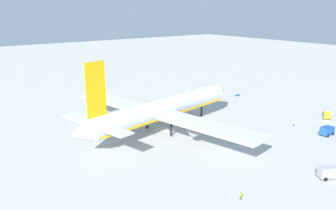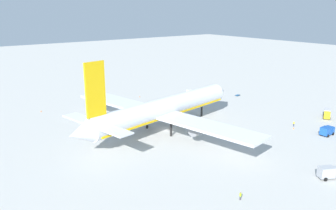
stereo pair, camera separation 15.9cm
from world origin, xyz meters
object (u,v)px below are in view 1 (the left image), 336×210
(service_truck_2, at_px, (330,172))
(traffic_cone_1, at_px, (294,128))
(airliner, at_px, (162,109))
(service_truck_0, at_px, (327,131))
(traffic_cone_2, at_px, (41,111))
(service_truck_1, at_px, (327,113))
(traffic_cone_0, at_px, (140,97))
(ground_worker_0, at_px, (294,124))
(baggage_cart_1, at_px, (237,95))
(ground_worker_1, at_px, (241,196))
(baggage_cart_0, at_px, (189,91))

(service_truck_2, height_order, traffic_cone_1, service_truck_2)
(airliner, bearing_deg, service_truck_0, -41.20)
(traffic_cone_2, bearing_deg, traffic_cone_1, -48.79)
(service_truck_0, xyz_separation_m, service_truck_1, (17.16, 9.67, 0.08))
(service_truck_0, height_order, traffic_cone_1, service_truck_0)
(traffic_cone_0, distance_m, traffic_cone_1, 67.72)
(ground_worker_0, distance_m, traffic_cone_2, 91.47)
(baggage_cart_1, xyz_separation_m, ground_worker_1, (-65.38, -60.43, 0.62))
(service_truck_0, relative_size, ground_worker_0, 2.74)
(service_truck_0, relative_size, ground_worker_1, 2.79)
(airliner, distance_m, service_truck_2, 51.12)
(ground_worker_0, height_order, traffic_cone_0, ground_worker_0)
(service_truck_0, distance_m, ground_worker_1, 50.78)
(baggage_cart_0, bearing_deg, baggage_cart_1, -52.13)
(ground_worker_1, bearing_deg, baggage_cart_0, 56.42)
(traffic_cone_2, bearing_deg, baggage_cart_0, -8.59)
(ground_worker_1, height_order, traffic_cone_0, ground_worker_1)
(service_truck_2, bearing_deg, traffic_cone_1, 47.20)
(airliner, xyz_separation_m, service_truck_1, (55.70, -24.06, -5.55))
(baggage_cart_1, bearing_deg, airliner, -162.48)
(airliner, height_order, service_truck_1, airliner)
(baggage_cart_0, bearing_deg, traffic_cone_0, 164.12)
(airliner, relative_size, service_truck_1, 10.66)
(baggage_cart_0, xyz_separation_m, traffic_cone_2, (-64.89, 9.80, -0.51))
(service_truck_1, relative_size, ground_worker_1, 3.89)
(baggage_cart_1, height_order, traffic_cone_1, traffic_cone_1)
(ground_worker_0, height_order, traffic_cone_1, ground_worker_0)
(ground_worker_0, distance_m, ground_worker_1, 53.17)
(airliner, bearing_deg, service_truck_2, -76.04)
(service_truck_2, height_order, baggage_cart_0, service_truck_2)
(service_truck_2, relative_size, baggage_cart_0, 1.72)
(traffic_cone_0, bearing_deg, baggage_cart_1, -33.33)
(airliner, relative_size, baggage_cart_1, 23.70)
(service_truck_2, distance_m, traffic_cone_1, 34.33)
(airliner, bearing_deg, traffic_cone_0, 66.96)
(airliner, bearing_deg, service_truck_1, -23.37)
(ground_worker_1, bearing_deg, traffic_cone_2, 98.52)
(service_truck_2, relative_size, traffic_cone_2, 10.97)
(service_truck_2, xyz_separation_m, traffic_cone_1, (23.30, 25.17, -1.32))
(baggage_cart_0, xyz_separation_m, baggage_cart_1, (13.63, -17.52, -0.52))
(service_truck_1, bearing_deg, ground_worker_1, -163.94)
(airliner, relative_size, ground_worker_1, 41.48)
(baggage_cart_1, bearing_deg, traffic_cone_1, -114.17)
(airliner, height_order, service_truck_0, airliner)
(ground_worker_0, relative_size, ground_worker_1, 1.02)
(service_truck_0, height_order, baggage_cart_0, service_truck_0)
(traffic_cone_0, bearing_deg, traffic_cone_2, 175.53)
(service_truck_1, bearing_deg, traffic_cone_1, -179.76)
(baggage_cart_0, bearing_deg, airliner, -139.45)
(baggage_cart_0, distance_m, ground_worker_1, 93.56)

